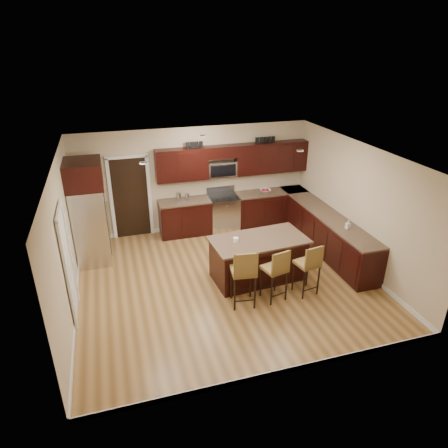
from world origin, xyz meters
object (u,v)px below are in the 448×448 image
object	(u,v)px
island	(258,260)
stool_right	(309,264)
stool_left	(244,272)
refrigerator	(89,212)
range	(223,212)
stool_mid	(277,269)

from	to	relation	value
island	stool_right	xyz separation A→B (m)	(0.72, -0.84, 0.25)
stool_left	refrigerator	xyz separation A→B (m)	(-2.69, 2.62, 0.46)
range	stool_left	distance (m)	3.45
stool_mid	stool_left	bearing A→B (deg)	167.22
stool_mid	stool_right	world-z (taller)	stool_mid
range	refrigerator	world-z (taller)	refrigerator
island	refrigerator	size ratio (longest dim) A/B	0.86
island	stool_right	size ratio (longest dim) A/B	1.85
stool_right	range	bearing A→B (deg)	91.97
stool_left	stool_right	bearing A→B (deg)	8.10
range	stool_right	size ratio (longest dim) A/B	1.01
range	stool_right	world-z (taller)	range
range	stool_left	size ratio (longest dim) A/B	0.93
stool_mid	stool_right	xyz separation A→B (m)	(0.68, -0.00, -0.00)
island	refrigerator	world-z (taller)	refrigerator
stool_right	refrigerator	world-z (taller)	refrigerator
range	stool_mid	size ratio (longest dim) A/B	1.01
island	stool_mid	distance (m)	0.88
island	stool_left	bearing A→B (deg)	-130.16
island	stool_left	xyz separation A→B (m)	(-0.61, -0.85, 0.32)
refrigerator	stool_left	bearing A→B (deg)	-44.22
range	stool_right	bearing A→B (deg)	-77.77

